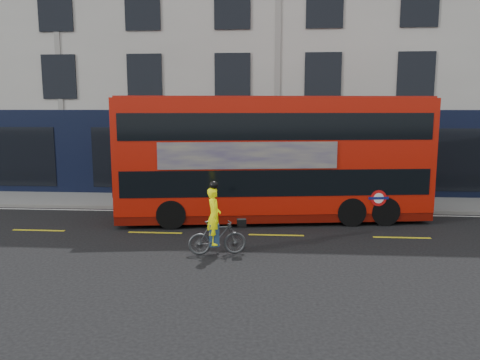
# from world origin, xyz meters

# --- Properties ---
(ground) EXTENTS (120.00, 120.00, 0.00)m
(ground) POSITION_xyz_m (0.00, 0.00, 0.00)
(ground) COLOR black
(ground) RESTS_ON ground
(pavement) EXTENTS (60.00, 3.00, 0.12)m
(pavement) POSITION_xyz_m (0.00, 6.50, 0.06)
(pavement) COLOR slate
(pavement) RESTS_ON ground
(kerb) EXTENTS (60.00, 0.12, 0.13)m
(kerb) POSITION_xyz_m (0.00, 5.00, 0.07)
(kerb) COLOR slate
(kerb) RESTS_ON ground
(building_terrace) EXTENTS (50.00, 10.07, 15.00)m
(building_terrace) POSITION_xyz_m (0.00, 12.94, 7.49)
(building_terrace) COLOR #B8B6AE
(building_terrace) RESTS_ON ground
(road_edge_line) EXTENTS (58.00, 0.10, 0.01)m
(road_edge_line) POSITION_xyz_m (0.00, 4.70, 0.00)
(road_edge_line) COLOR silver
(road_edge_line) RESTS_ON ground
(lane_dashes) EXTENTS (58.00, 0.12, 0.01)m
(lane_dashes) POSITION_xyz_m (0.00, 1.50, 0.00)
(lane_dashes) COLOR gold
(lane_dashes) RESTS_ON ground
(bus) EXTENTS (11.36, 4.03, 4.49)m
(bus) POSITION_xyz_m (-0.10, 3.69, 2.30)
(bus) COLOR #B41407
(bus) RESTS_ON ground
(cyclist) EXTENTS (1.69, 0.78, 2.10)m
(cyclist) POSITION_xyz_m (-1.69, -0.65, 0.70)
(cyclist) COLOR #3F4244
(cyclist) RESTS_ON ground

